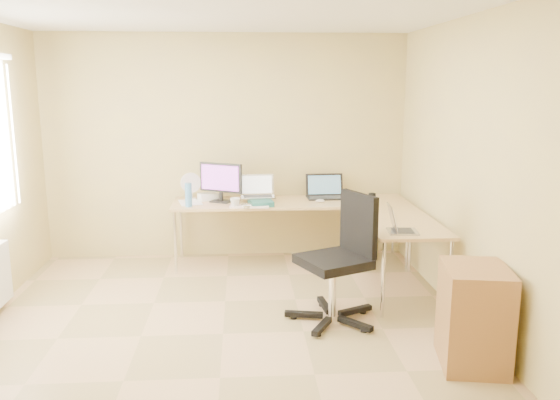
{
  "coord_description": "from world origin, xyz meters",
  "views": [
    {
      "loc": [
        0.17,
        -4.42,
        2.04
      ],
      "look_at": [
        0.55,
        1.1,
        0.9
      ],
      "focal_mm": 36.52,
      "sensor_mm": 36.0,
      "label": 1
    }
  ],
  "objects": [
    {
      "name": "desk_main",
      "position": [
        0.72,
        1.85,
        0.36
      ],
      "size": [
        2.65,
        0.7,
        0.73
      ],
      "primitive_type": "cube",
      "color": "tan",
      "rests_on": "ground"
    },
    {
      "name": "mouse",
      "position": [
        1.04,
        1.75,
        0.75
      ],
      "size": [
        0.12,
        0.09,
        0.04
      ],
      "primitive_type": "ellipsoid",
      "rotation": [
        0.0,
        0.0,
        -0.31
      ],
      "color": "white",
      "rests_on": "desk_main"
    },
    {
      "name": "mug",
      "position": [
        0.1,
        1.55,
        0.78
      ],
      "size": [
        0.14,
        0.14,
        0.11
      ],
      "primitive_type": "imported",
      "rotation": [
        0.0,
        0.0,
        -0.34
      ],
      "color": "silver",
      "rests_on": "desk_main"
    },
    {
      "name": "laptop_black",
      "position": [
        1.14,
        1.98,
        0.87
      ],
      "size": [
        0.45,
        0.34,
        0.27
      ],
      "primitive_type": "cube",
      "rotation": [
        0.0,
        0.0,
        0.04
      ],
      "color": "black",
      "rests_on": "desk_main"
    },
    {
      "name": "keyboard",
      "position": [
        0.25,
        1.55,
        0.74
      ],
      "size": [
        0.43,
        0.16,
        0.02
      ],
      "primitive_type": "cube",
      "rotation": [
        0.0,
        0.0,
        -0.1
      ],
      "color": "white",
      "rests_on": "desk_main"
    },
    {
      "name": "desk_fan",
      "position": [
        -0.4,
        1.99,
        0.87
      ],
      "size": [
        0.28,
        0.28,
        0.29
      ],
      "primitive_type": "cylinder",
      "rotation": [
        0.0,
        0.0,
        0.28
      ],
      "color": "silver",
      "rests_on": "desk_main"
    },
    {
      "name": "desk_return",
      "position": [
        1.7,
        0.85,
        0.36
      ],
      "size": [
        0.7,
        1.3,
        0.73
      ],
      "primitive_type": "cube",
      "color": "tan",
      "rests_on": "ground"
    },
    {
      "name": "cabinet",
      "position": [
        1.85,
        -0.63,
        0.36
      ],
      "size": [
        0.54,
        0.63,
        0.77
      ],
      "primitive_type": "cube",
      "rotation": [
        0.0,
        0.0,
        -0.17
      ],
      "color": "brown",
      "rests_on": "ground"
    },
    {
      "name": "office_chair",
      "position": [
        0.94,
        0.2,
        0.5
      ],
      "size": [
        0.9,
        0.9,
        1.13
      ],
      "primitive_type": "cube",
      "rotation": [
        0.0,
        0.0,
        0.44
      ],
      "color": "black",
      "rests_on": "ground"
    },
    {
      "name": "wall_back",
      "position": [
        0.0,
        2.25,
        1.3
      ],
      "size": [
        4.5,
        0.0,
        4.5
      ],
      "primitive_type": "plane",
      "rotation": [
        1.57,
        0.0,
        0.0
      ],
      "color": "tan",
      "rests_on": "ground"
    },
    {
      "name": "wall_right",
      "position": [
        2.1,
        0.0,
        1.3
      ],
      "size": [
        0.0,
        4.5,
        4.5
      ],
      "primitive_type": "plane",
      "rotation": [
        1.57,
        0.0,
        -1.57
      ],
      "color": "tan",
      "rests_on": "ground"
    },
    {
      "name": "monitor",
      "position": [
        -0.06,
        1.86,
        0.95
      ],
      "size": [
        0.54,
        0.39,
        0.44
      ],
      "primitive_type": "cube",
      "rotation": [
        0.0,
        0.0,
        -0.49
      ],
      "color": "black",
      "rests_on": "desk_main"
    },
    {
      "name": "white_box",
      "position": [
        -0.21,
        1.98,
        0.77
      ],
      "size": [
        0.26,
        0.22,
        0.08
      ],
      "primitive_type": "cube",
      "rotation": [
        0.0,
        0.0,
        0.38
      ],
      "color": "white",
      "rests_on": "desk_main"
    },
    {
      "name": "water_bottle",
      "position": [
        -0.4,
        1.63,
        0.86
      ],
      "size": [
        0.09,
        0.09,
        0.26
      ],
      "primitive_type": "cylinder",
      "rotation": [
        0.0,
        0.0,
        -0.28
      ],
      "color": "#4E93D6",
      "rests_on": "desk_main"
    },
    {
      "name": "black_cup",
      "position": [
        1.58,
        1.55,
        0.8
      ],
      "size": [
        0.09,
        0.09,
        0.14
      ],
      "primitive_type": "cylinder",
      "rotation": [
        0.0,
        0.0,
        -0.16
      ],
      "color": "black",
      "rests_on": "desk_main"
    },
    {
      "name": "laptop_center",
      "position": [
        0.35,
        1.82,
        0.91
      ],
      "size": [
        0.39,
        0.31,
        0.25
      ],
      "primitive_type": "cube",
      "rotation": [
        0.0,
        0.0,
        0.05
      ],
      "color": "#B8B8B8",
      "rests_on": "desk_main"
    },
    {
      "name": "papers",
      "position": [
        -0.4,
        1.84,
        0.73
      ],
      "size": [
        0.3,
        0.38,
        0.01
      ],
      "primitive_type": "cube",
      "rotation": [
        0.0,
        0.0,
        0.22
      ],
      "color": "white",
      "rests_on": "desk_main"
    },
    {
      "name": "ceiling",
      "position": [
        0.0,
        0.0,
        2.6
      ],
      "size": [
        4.5,
        4.5,
        0.0
      ],
      "primitive_type": "plane",
      "rotation": [
        3.14,
        0.0,
        0.0
      ],
      "color": "white",
      "rests_on": "ground"
    },
    {
      "name": "floor",
      "position": [
        0.0,
        0.0,
        0.0
      ],
      "size": [
        4.5,
        4.5,
        0.0
      ],
      "primitive_type": "plane",
      "color": "tan",
      "rests_on": "ground"
    },
    {
      "name": "book_stack",
      "position": [
        0.38,
        1.69,
        0.76
      ],
      "size": [
        0.29,
        0.36,
        0.05
      ],
      "primitive_type": "cube",
      "rotation": [
        0.0,
        0.0,
        0.17
      ],
      "color": "#1F5852",
      "rests_on": "desk_main"
    },
    {
      "name": "laptop_return",
      "position": [
        1.61,
        0.42,
        0.83
      ],
      "size": [
        0.33,
        0.27,
        0.2
      ],
      "primitive_type": "cube",
      "rotation": [
        0.0,
        0.0,
        1.48
      ],
      "color": "#A4A8BC",
      "rests_on": "desk_return"
    },
    {
      "name": "wall_front",
      "position": [
        0.0,
        -2.25,
        1.3
      ],
      "size": [
        4.5,
        0.0,
        4.5
      ],
      "primitive_type": "plane",
      "rotation": [
        -1.57,
        0.0,
        0.0
      ],
      "color": "tan",
      "rests_on": "ground"
    },
    {
      "name": "cd_stack",
      "position": [
        0.23,
        1.55,
        0.75
      ],
      "size": [
        0.13,
        0.13,
        0.03
      ],
      "primitive_type": "cylinder",
      "rotation": [
        0.0,
        0.0,
        0.02
      ],
      "color": "white",
      "rests_on": "desk_main"
    }
  ]
}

